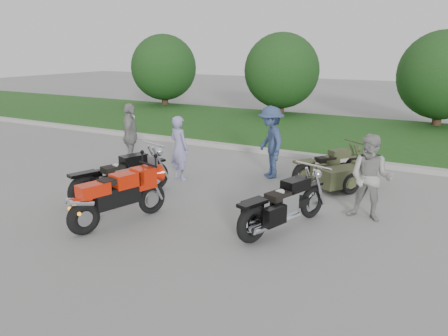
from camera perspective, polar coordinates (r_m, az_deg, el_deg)
The scene contains 14 objects.
ground at distance 8.93m, azimuth -7.11°, elevation -6.42°, with size 80.00×80.00×0.00m, color gray.
curb at distance 13.98m, azimuth 7.38°, elevation 2.00°, with size 60.00×0.30×0.15m, color #A5A29B.
grass_strip at distance 17.82m, azimuth 12.33°, elevation 4.71°, with size 60.00×8.00×0.14m, color #296121.
tree_far_left at distance 25.11m, azimuth -7.88°, elevation 12.88°, with size 3.60×3.60×4.00m.
tree_mid_left at distance 21.70m, azimuth 7.54°, elevation 12.48°, with size 3.60×3.60×4.00m.
tree_mid_right at distance 20.22m, azimuth 26.66°, elevation 10.78°, with size 3.60×3.60×4.00m.
sportbike_red at distance 8.59m, azimuth -13.82°, elevation -3.41°, with size 0.82×2.10×1.02m.
cruiser_left at distance 9.97m, azimuth -13.69°, elevation -1.38°, with size 0.96×2.43×0.97m.
cruiser_right at distance 8.15m, azimuth 7.48°, elevation -5.06°, with size 0.92×2.33×0.93m.
cruiser_sidecar at distance 10.86m, azimuth 14.50°, elevation -0.59°, with size 1.76×2.04×0.85m.
person_stripe at distance 11.21m, azimuth -5.87°, elevation 2.62°, with size 0.60×0.40×1.65m, color #8C87B8.
person_grey at distance 8.96m, azimuth 18.59°, elevation -1.24°, with size 0.84×0.65×1.72m, color #999994.
person_denim at distance 11.37m, azimuth 6.09°, elevation 3.37°, with size 1.21×0.70×1.88m, color navy.
person_back at distance 12.40m, azimuth -12.11°, elevation 4.05°, with size 1.08×0.45×1.84m, color gray.
Camera 1 is at (4.92, -6.67, 3.33)m, focal length 35.00 mm.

